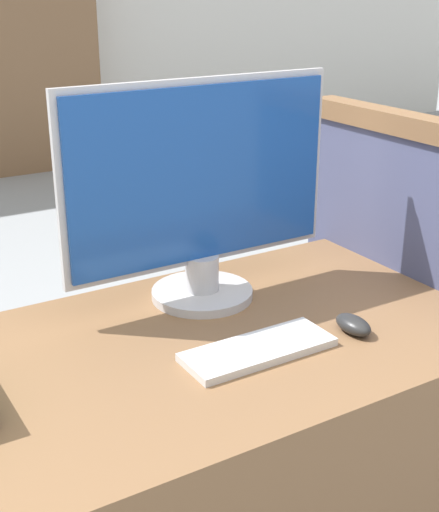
{
  "coord_description": "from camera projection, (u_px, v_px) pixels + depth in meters",
  "views": [
    {
      "loc": [
        -0.56,
        -0.75,
        1.45
      ],
      "look_at": [
        0.09,
        0.31,
        0.96
      ],
      "focal_mm": 50.0,
      "sensor_mm": 36.0,
      "label": 1
    }
  ],
  "objects": [
    {
      "name": "mouse",
      "position": [
        353.0,
        325.0,
        1.45
      ],
      "size": [
        0.05,
        0.09,
        0.04
      ],
      "color": "#262626",
      "rests_on": "desk"
    },
    {
      "name": "desk",
      "position": [
        177.0,
        508.0,
        1.53
      ],
      "size": [
        1.32,
        0.69,
        0.77
      ],
      "color": "brown",
      "rests_on": "ground_plane"
    },
    {
      "name": "bookshelf_far",
      "position": [
        27.0,
        41.0,
        5.5
      ],
      "size": [
        1.06,
        0.32,
        2.01
      ],
      "color": "#846042",
      "rests_on": "ground_plane"
    },
    {
      "name": "carrel_divider",
      "position": [
        405.0,
        341.0,
        1.82
      ],
      "size": [
        0.07,
        0.76,
        1.16
      ],
      "color": "#474C70",
      "rests_on": "ground_plane"
    },
    {
      "name": "keyboard",
      "position": [
        258.0,
        350.0,
        1.37
      ],
      "size": [
        0.3,
        0.11,
        0.02
      ],
      "color": "silver",
      "rests_on": "desk"
    },
    {
      "name": "monitor",
      "position": [
        201.0,
        191.0,
        1.53
      ],
      "size": [
        0.64,
        0.23,
        0.49
      ],
      "color": "#B7B7BC",
      "rests_on": "desk"
    }
  ]
}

